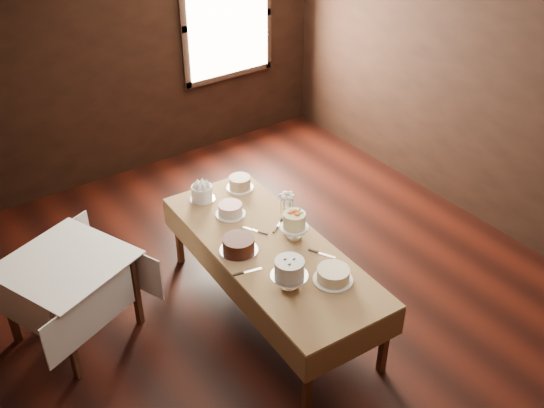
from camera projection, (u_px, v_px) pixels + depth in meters
The scene contains 20 objects.
floor at pixel (285, 300), 5.74m from camera, with size 5.00×6.00×0.01m, color black.
wall_back at pixel (127, 58), 7.01m from camera, with size 5.00×0.02×2.80m, color black.
wall_right at pixel (491, 94), 6.17m from camera, with size 0.02×6.00×2.80m, color black.
window at pixel (228, 20), 7.48m from camera, with size 1.10×0.05×1.30m, color #FFEABF.
display_table at pixel (270, 251), 5.27m from camera, with size 1.01×2.35×0.71m.
side_table at pixel (67, 270), 5.04m from camera, with size 1.18×1.18×0.76m.
cake_meringue at pixel (202, 193), 5.80m from camera, with size 0.23×0.23×0.15m.
cake_speckled at pixel (240, 183), 5.97m from camera, with size 0.26×0.26×0.12m.
cake_lattice at pixel (230, 210), 5.60m from camera, with size 0.27×0.27×0.10m.
cake_chocolate at pixel (239, 245), 5.16m from camera, with size 0.37×0.37×0.13m.
cake_flowers at pixel (294, 227), 5.29m from camera, with size 0.25×0.25×0.25m.
cake_swirl at pixel (289, 275), 4.75m from camera, with size 0.30×0.30×0.26m.
cake_cream at pixel (333, 275), 4.85m from camera, with size 0.34×0.34×0.11m.
cake_server_a at pixel (290, 262), 5.07m from camera, with size 0.24×0.03×0.01m, color silver.
cake_server_b at pixel (327, 255), 5.14m from camera, with size 0.24×0.03×0.01m, color silver.
cake_server_c at pixel (250, 229), 5.44m from camera, with size 0.24×0.03×0.01m, color silver.
cake_server_d at pixel (281, 222), 5.53m from camera, with size 0.24×0.03×0.01m, color silver.
cake_server_e at pixel (253, 270), 4.98m from camera, with size 0.24×0.03×0.01m, color silver.
flower_vase at pixel (287, 220), 5.46m from camera, with size 0.12×0.12×0.12m, color #2D2823.
flower_bouquet at pixel (287, 202), 5.36m from camera, with size 0.14×0.14×0.20m, color white, non-canonical shape.
Camera 1 is at (-2.58, -3.44, 3.90)m, focal length 41.50 mm.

